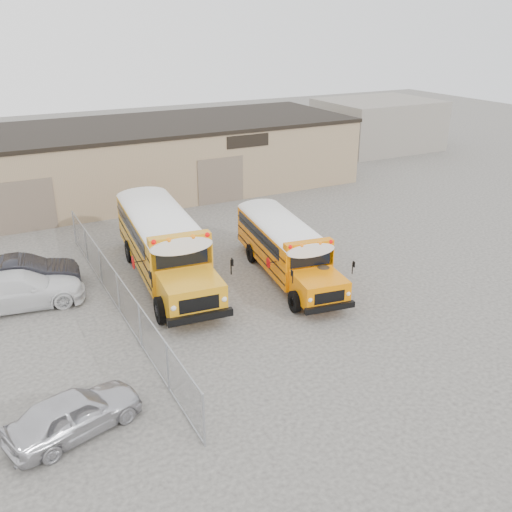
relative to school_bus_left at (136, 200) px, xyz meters
name	(u,v)px	position (x,y,z in m)	size (l,w,h in m)	color
ground	(282,311)	(2.42, -12.25, -1.82)	(120.00, 120.00, 0.00)	#464240
warehouse	(137,158)	(2.42, 7.75, 0.55)	(30.20, 10.20, 4.67)	#8D7957
chainlink_fence	(118,293)	(-3.58, -9.25, -0.92)	(0.07, 18.07, 1.81)	#989BA0
distant_building_right	(377,124)	(26.42, 11.75, 0.38)	(10.00, 8.00, 4.40)	gray
school_bus_left	(136,200)	(0.00, 0.00, 0.00)	(3.85, 10.98, 3.15)	orange
school_bus_right	(249,210)	(5.25, -3.59, -0.30)	(3.47, 9.20, 2.63)	orange
tarp_bundle	(323,282)	(4.54, -12.03, -1.03)	(1.13, 1.13, 1.55)	black
car_silver	(74,413)	(-6.71, -15.95, -1.14)	(1.61, 3.99, 1.36)	silver
car_white	(19,290)	(-7.12, -6.75, -1.06)	(2.13, 5.25, 1.52)	white
car_dark	(23,275)	(-6.77, -5.25, -1.04)	(1.66, 4.77, 1.57)	black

